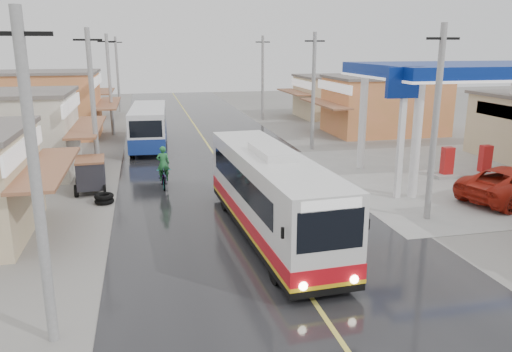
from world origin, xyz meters
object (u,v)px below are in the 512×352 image
object	(u,v)px
second_bus	(149,126)
tricycle_near	(91,173)
coach_bus	(270,194)
tyre_stack	(104,199)
cyclist	(163,174)

from	to	relation	value
second_bus	tricycle_near	size ratio (longest dim) A/B	3.91
coach_bus	tyre_stack	xyz separation A→B (m)	(-6.55, 5.62, -1.44)
tyre_stack	cyclist	bearing A→B (deg)	36.54
coach_bus	cyclist	xyz separation A→B (m)	(-3.71, 7.73, -0.94)
tricycle_near	tyre_stack	size ratio (longest dim) A/B	2.52
tyre_stack	tricycle_near	bearing A→B (deg)	109.31
coach_bus	cyclist	world-z (taller)	coach_bus
coach_bus	second_bus	bearing A→B (deg)	99.91
cyclist	tyre_stack	xyz separation A→B (m)	(-2.84, -2.11, -0.50)
cyclist	tyre_stack	bearing A→B (deg)	-144.42
tricycle_near	tyre_stack	xyz separation A→B (m)	(0.72, -2.07, -0.76)
coach_bus	second_bus	world-z (taller)	coach_bus
tricycle_near	second_bus	bearing A→B (deg)	70.67
second_bus	tyre_stack	xyz separation A→B (m)	(-2.33, -12.80, -1.34)
coach_bus	tyre_stack	bearing A→B (deg)	136.34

